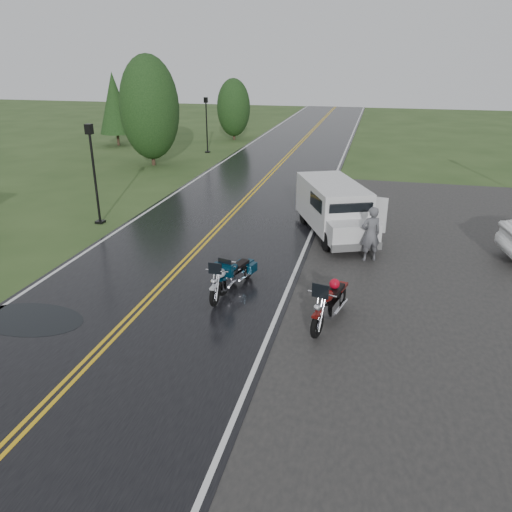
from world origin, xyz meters
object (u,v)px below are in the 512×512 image
at_px(motorcycle_red, 318,315).
at_px(van_white, 328,224).
at_px(lamp_post_near_left, 95,175).
at_px(motorcycle_silver, 214,288).
at_px(person_at_van, 371,235).
at_px(motorcycle_teal, 223,280).
at_px(lamp_post_far_left, 207,125).

bearing_deg(motorcycle_red, van_white, 107.89).
relative_size(van_white, lamp_post_near_left, 1.27).
bearing_deg(motorcycle_silver, person_at_van, 50.78).
distance_m(van_white, person_at_van, 1.60).
bearing_deg(person_at_van, motorcycle_red, 52.88).
height_order(van_white, lamp_post_near_left, lamp_post_near_left).
height_order(person_at_van, lamp_post_near_left, lamp_post_near_left).
bearing_deg(motorcycle_teal, person_at_van, 59.39).
height_order(motorcycle_teal, lamp_post_near_left, lamp_post_near_left).
bearing_deg(motorcycle_red, lamp_post_far_left, 128.85).
height_order(motorcycle_teal, person_at_van, person_at_van).
relative_size(lamp_post_near_left, lamp_post_far_left, 1.06).
height_order(motorcycle_red, van_white, van_white).
distance_m(motorcycle_teal, van_white, 5.10).
bearing_deg(motorcycle_silver, lamp_post_far_left, 112.10).
distance_m(person_at_van, lamp_post_far_left, 21.92).
bearing_deg(motorcycle_teal, van_white, 75.80).
xyz_separation_m(lamp_post_near_left, lamp_post_far_left, (-0.88, 16.68, -0.12)).
height_order(motorcycle_red, lamp_post_far_left, lamp_post_far_left).
relative_size(motorcycle_red, lamp_post_near_left, 0.57).
height_order(lamp_post_near_left, lamp_post_far_left, lamp_post_near_left).
height_order(motorcycle_teal, van_white, van_white).
relative_size(motorcycle_teal, person_at_van, 1.00).
xyz_separation_m(motorcycle_silver, lamp_post_far_left, (-7.95, 22.81, 1.33)).
relative_size(motorcycle_red, lamp_post_far_left, 0.60).
height_order(motorcycle_teal, lamp_post_far_left, lamp_post_far_left).
xyz_separation_m(motorcycle_red, motorcycle_teal, (-2.95, 1.70, -0.13)).
relative_size(motorcycle_teal, lamp_post_near_left, 0.46).
xyz_separation_m(motorcycle_red, van_white, (-0.39, 6.10, 0.33)).
height_order(motorcycle_silver, person_at_van, person_at_van).
xyz_separation_m(van_white, person_at_van, (1.50, -0.56, -0.08)).
bearing_deg(motorcycle_silver, motorcycle_red, -15.91).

